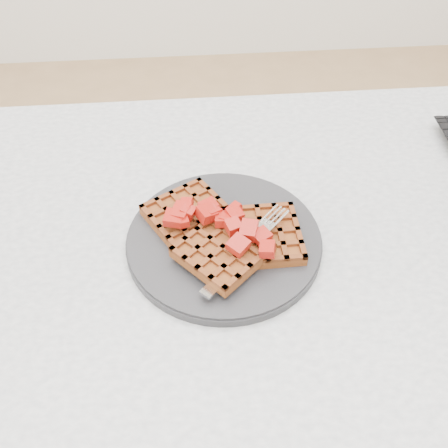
# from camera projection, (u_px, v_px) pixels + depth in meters

# --- Properties ---
(table) EXTENTS (1.20, 0.80, 0.75)m
(table) POSITION_uv_depth(u_px,v_px,m) (310.00, 302.00, 0.76)
(table) COLOR silver
(table) RESTS_ON ground
(plate) EXTENTS (0.27, 0.27, 0.02)m
(plate) POSITION_uv_depth(u_px,v_px,m) (224.00, 240.00, 0.68)
(plate) COLOR #242427
(plate) RESTS_ON table
(waffles) EXTENTS (0.22, 0.21, 0.03)m
(waffles) POSITION_uv_depth(u_px,v_px,m) (224.00, 233.00, 0.67)
(waffles) COLOR brown
(waffles) RESTS_ON plate
(strawberry_pile) EXTENTS (0.15, 0.15, 0.02)m
(strawberry_pile) POSITION_uv_depth(u_px,v_px,m) (224.00, 217.00, 0.65)
(strawberry_pile) COLOR #870400
(strawberry_pile) RESTS_ON waffles
(fork) EXTENTS (0.14, 0.15, 0.02)m
(fork) POSITION_uv_depth(u_px,v_px,m) (251.00, 250.00, 0.65)
(fork) COLOR silver
(fork) RESTS_ON plate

